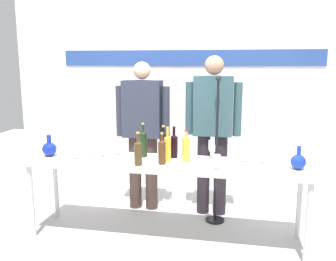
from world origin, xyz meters
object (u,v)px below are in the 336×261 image
presenter_right (213,125)px  wine_glass_left_0 (115,144)px  wine_bottle_5 (163,144)px  wine_glass_right_3 (217,160)px  wine_bottle_1 (174,145)px  wine_glass_left_1 (74,149)px  wine_glass_left_3 (102,147)px  wine_glass_left_5 (65,145)px  presenter_left (143,126)px  microphone_stand (216,174)px  wine_glass_left_4 (93,148)px  wine_glass_right_1 (212,149)px  wine_bottle_2 (168,147)px  wine_glass_left_2 (92,142)px  wine_bottle_4 (143,143)px  wine_glass_right_4 (212,145)px  wine_glass_right_2 (264,154)px  decanter_blue_left (49,149)px  wine_bottle_3 (138,152)px  decanter_blue_right (298,162)px  wine_glass_right_0 (243,153)px  wine_bottle_0 (186,148)px  wine_bottle_6 (162,151)px  display_table (165,168)px

presenter_right → wine_glass_left_0: 1.09m
wine_bottle_5 → wine_glass_right_3: (0.54, -0.32, -0.04)m
wine_bottle_1 → wine_glass_left_1: bearing=-163.9°
wine_glass_left_3 → presenter_right: bearing=31.7°
wine_glass_left_5 → wine_bottle_5: bearing=4.4°
presenter_left → microphone_stand: bearing=-14.1°
wine_bottle_1 → wine_glass_left_4: (-0.77, -0.18, -0.03)m
presenter_right → wine_glass_left_1: bearing=-148.4°
wine_glass_left_0 → wine_glass_right_1: size_ratio=1.09×
wine_bottle_2 → wine_glass_left_2: wine_bottle_2 is taller
wine_glass_left_4 → wine_bottle_4: bearing=18.1°
wine_bottle_2 → wine_glass_right_4: 0.45m
wine_glass_left_5 → microphone_stand: size_ratio=0.10×
presenter_left → wine_glass_left_4: presenter_left is taller
wine_glass_right_2 → wine_glass_left_2: bearing=175.0°
wine_glass_right_1 → wine_glass_left_0: bearing=-178.6°
decanter_blue_left → wine_glass_left_4: size_ratio=1.60×
presenter_right → wine_glass_right_1: 0.54m
wine_bottle_3 → wine_glass_left_2: 0.72m
wine_glass_left_0 → wine_glass_right_4: bearing=6.6°
presenter_left → wine_glass_right_1: presenter_left is taller
wine_glass_right_1 → wine_glass_right_3: 0.36m
wine_bottle_5 → wine_glass_right_4: wine_bottle_5 is taller
decanter_blue_right → microphone_stand: microphone_stand is taller
wine_glass_left_0 → wine_glass_right_0: size_ratio=1.19×
presenter_right → wine_glass_right_3: presenter_right is taller
decanter_blue_right → decanter_blue_left: bearing=180.0°
wine_bottle_0 → wine_bottle_4: 0.45m
presenter_left → wine_bottle_5: size_ratio=5.21×
wine_bottle_4 → wine_glass_left_4: (-0.47, -0.15, -0.04)m
wine_bottle_5 → wine_bottle_6: wine_bottle_5 is taller
display_table → wine_glass_right_2: wine_glass_right_2 is taller
decanter_blue_left → wine_glass_left_3: decanter_blue_left is taller
presenter_right → wine_glass_left_4: 1.32m
wine_glass_left_1 → wine_glass_right_2: 1.79m
wine_bottle_0 → wine_glass_right_2: size_ratio=2.15×
presenter_right → wine_bottle_2: size_ratio=5.36×
wine_glass_left_0 → wine_glass_left_3: wine_glass_left_0 is taller
wine_bottle_5 → wine_glass_left_5: 0.99m
wine_glass_right_3 → wine_glass_left_2: bearing=162.4°
decanter_blue_right → wine_bottle_2: size_ratio=0.64×
wine_glass_left_0 → wine_glass_left_2: 0.30m
wine_glass_left_0 → wine_glass_left_3: 0.14m
wine_glass_left_1 → wine_bottle_2: bearing=8.6°
wine_bottle_6 → wine_glass_right_0: size_ratio=2.16×
wine_glass_left_5 → wine_glass_right_2: 1.94m
wine_bottle_5 → wine_glass_right_2: bearing=-3.0°
wine_bottle_4 → wine_glass_left_5: bearing=-173.2°
wine_bottle_5 → wine_glass_left_4: (-0.67, -0.14, -0.04)m
wine_glass_left_4 → wine_glass_right_1: 1.16m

